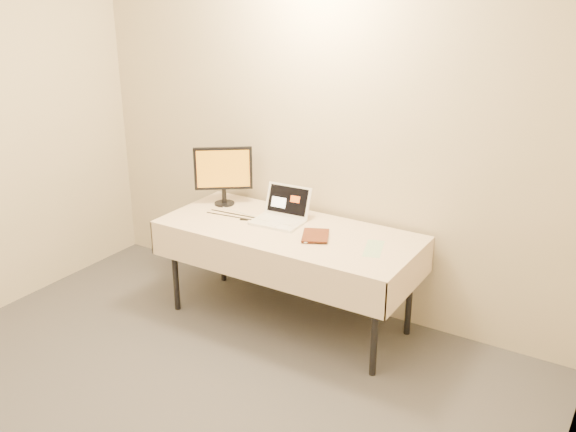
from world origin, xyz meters
The scene contains 9 objects.
back_wall centered at (0.00, 2.50, 1.35)m, with size 4.00×0.10×2.70m, color beige.
table centered at (0.00, 2.05, 0.68)m, with size 1.86×0.81×0.74m.
laptop centered at (-0.13, 2.16, 0.80)m, with size 0.37×0.35×0.24m.
monitor centered at (-0.69, 2.22, 1.01)m, with size 0.37×0.29×0.46m.
book centered at (0.16, 1.97, 0.86)m, with size 0.18×0.02×0.24m, color brown.
alarm_clock centered at (-0.16, 2.33, 0.76)m, with size 0.14×0.10×0.05m.
clicker centered at (0.23, 1.91, 0.75)m, with size 0.04×0.08×0.02m, color silver.
paper_form centered at (0.66, 2.05, 0.74)m, with size 0.11×0.29×0.00m, color #B2DEB1.
usb_dongle centered at (-0.37, 2.02, 0.74)m, with size 0.06×0.02×0.01m, color black.
Camera 1 is at (2.20, -1.52, 2.44)m, focal length 40.00 mm.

